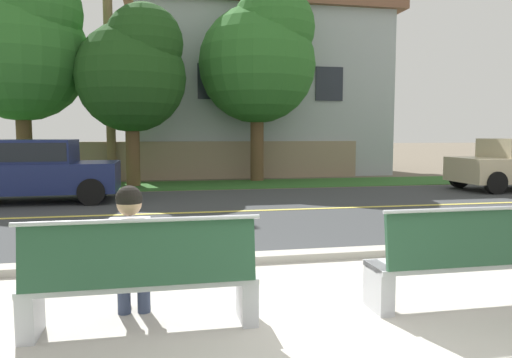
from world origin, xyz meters
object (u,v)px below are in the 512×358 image
object	(u,v)px
car_navy_far	(27,168)
seated_person_white	(131,250)
bench_left	(142,279)
shade_tree_centre	(261,56)
bench_right	(470,261)
shade_tree_left	(134,69)
shade_tree_far_left	(24,45)

from	to	relation	value
car_navy_far	seated_person_white	bearing A→B (deg)	-70.73
bench_left	shade_tree_centre	xyz separation A→B (m)	(3.72, 12.79, 3.95)
bench_left	bench_right	world-z (taller)	same
bench_left	bench_right	xyz separation A→B (m)	(3.09, 0.00, 0.00)
seated_person_white	car_navy_far	bearing A→B (deg)	109.27
bench_right	shade_tree_left	bearing A→B (deg)	107.14
bench_right	bench_left	bearing A→B (deg)	180.00
car_navy_far	bench_right	bearing A→B (deg)	-54.47
bench_left	shade_tree_centre	size ratio (longest dim) A/B	0.29
car_navy_far	shade_tree_centre	world-z (taller)	shade_tree_centre
shade_tree_far_left	shade_tree_centre	size ratio (longest dim) A/B	1.01
bench_right	car_navy_far	size ratio (longest dim) A/B	0.45
seated_person_white	shade_tree_centre	bearing A→B (deg)	73.17
bench_right	seated_person_white	size ratio (longest dim) A/B	1.56
bench_left	seated_person_white	size ratio (longest dim) A/B	1.56
car_navy_far	shade_tree_left	world-z (taller)	shade_tree_left
car_navy_far	shade_tree_far_left	xyz separation A→B (m)	(-0.91, 3.88, 3.61)
bench_left	seated_person_white	world-z (taller)	seated_person_white
car_navy_far	shade_tree_left	distance (m)	5.01
seated_person_white	shade_tree_centre	xyz separation A→B (m)	(3.82, 12.62, 3.74)
bench_left	shade_tree_left	size ratio (longest dim) A/B	0.34
bench_right	shade_tree_centre	bearing A→B (deg)	87.17
shade_tree_left	shade_tree_centre	world-z (taller)	shade_tree_centre
shade_tree_left	car_navy_far	bearing A→B (deg)	-126.76
bench_left	car_navy_far	world-z (taller)	car_navy_far
bench_left	shade_tree_left	world-z (taller)	shade_tree_left
shade_tree_far_left	shade_tree_left	world-z (taller)	shade_tree_far_left
bench_left	shade_tree_far_left	distance (m)	13.66
seated_person_white	shade_tree_left	xyz separation A→B (m)	(-0.47, 11.69, 3.04)
bench_right	seated_person_white	bearing A→B (deg)	176.90
bench_right	seated_person_white	world-z (taller)	seated_person_white
bench_right	car_navy_far	distance (m)	10.54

